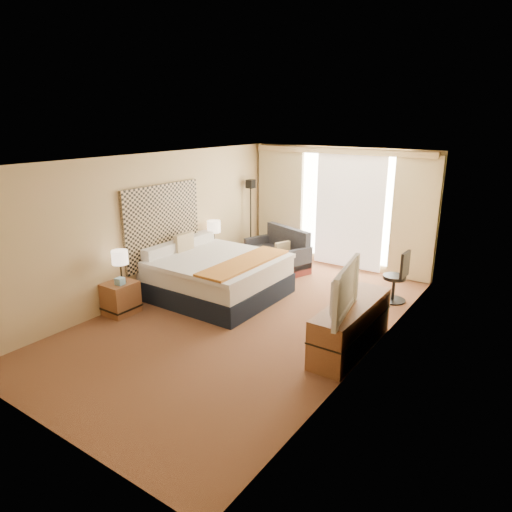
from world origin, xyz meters
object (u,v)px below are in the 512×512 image
Objects in this scene: nightstand_left at (121,298)px; lamp_left at (120,258)px; nightstand_right at (215,261)px; desk_chair at (397,279)px; media_dresser at (351,326)px; lamp_right at (214,227)px; loveseat at (278,256)px; television at (337,289)px; bed at (216,275)px; floor_lamp at (251,203)px.

lamp_left is (0.04, 0.02, 0.71)m from nightstand_left.
desk_chair is (3.67, 0.65, 0.15)m from nightstand_right.
lamp_right reaches higher than media_dresser.
loveseat is 1.34× the size of television.
bed reaches higher than nightstand_left.
media_dresser is at bearing -21.63° from lamp_right.
bed is at bearing -148.69° from desk_chair.
bed is 1.80m from lamp_left.
lamp_left reaches higher than nightstand_left.
bed is (-2.89, 0.49, 0.05)m from media_dresser.
nightstand_left is 0.25× the size of bed.
lamp_left is (0.07, -3.84, -0.32)m from floor_lamp.
television is (-0.05, -0.44, 0.70)m from media_dresser.
floor_lamp is 3.27× the size of lamp_left.
media_dresser is at bearing -9.58° from bed.
nightstand_left is 0.98× the size of lamp_left.
lamp_right is at bearing 158.37° from media_dresser.
lamp_left reaches higher than desk_chair.
nightstand_right is 1.26m from bed.
desk_chair is (2.86, 1.61, 0.03)m from bed.
loveseat is 2.74× the size of lamp_right.
desk_chair is 2.62m from television.
floor_lamp is (-0.03, 1.36, 1.03)m from nightstand_right.
lamp_left is (0.04, -2.48, 0.71)m from nightstand_right.
floor_lamp is (-0.97, 0.32, 1.01)m from loveseat.
lamp_left is 3.65m from television.
television is (3.65, -1.89, 0.77)m from nightstand_right.
lamp_left is (-3.66, -1.03, 0.64)m from media_dresser.
lamp_left is 2.51m from lamp_right.
television is (3.68, -3.25, -0.26)m from floor_lamp.
nightstand_right is 3.73m from desk_chair.
media_dresser is 3.20× the size of lamp_left.
media_dresser is 4.06m from lamp_right.
lamp_right is at bearing 51.93° from television.
nightstand_left is at bearing -151.08° from lamp_left.
floor_lamp is at bearing 109.84° from bed.
lamp_right is 4.15m from television.
television is at bearing -96.44° from media_dresser.
lamp_right reaches higher than loveseat.
media_dresser is 4.77m from floor_lamp.
television is at bearing 9.44° from nightstand_left.
bed is 3.78× the size of lamp_right.
nightstand_right is 3.97m from media_dresser.
desk_chair reaches higher than loveseat.
television is at bearing -41.49° from floor_lamp.
nightstand_right is at bearing -44.75° from lamp_right.
television reaches higher than nightstand_right.
television is (2.84, -0.93, 0.65)m from bed.
loveseat is 4.06m from television.
lamp_left is 0.47× the size of television.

